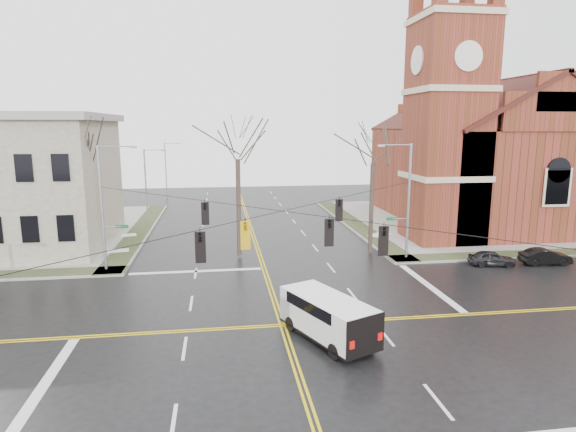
{
  "coord_description": "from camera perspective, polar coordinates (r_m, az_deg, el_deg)",
  "views": [
    {
      "loc": [
        -3.15,
        -23.93,
        10.47
      ],
      "look_at": [
        1.16,
        6.0,
        4.79
      ],
      "focal_mm": 30.0,
      "sensor_mm": 36.0,
      "label": 1
    }
  ],
  "objects": [
    {
      "name": "ground",
      "position": [
        26.31,
        -0.66,
        -12.82
      ],
      "size": [
        120.0,
        120.0,
        0.0
      ],
      "primitive_type": "plane",
      "color": "black",
      "rests_on": "ground"
    },
    {
      "name": "sidewalks",
      "position": [
        26.28,
        -0.66,
        -12.67
      ],
      "size": [
        80.0,
        80.0,
        0.17
      ],
      "color": "gray",
      "rests_on": "ground"
    },
    {
      "name": "road_markings",
      "position": [
        26.3,
        -0.66,
        -12.81
      ],
      "size": [
        100.0,
        100.0,
        0.01
      ],
      "color": "gold",
      "rests_on": "ground"
    },
    {
      "name": "church",
      "position": [
        56.18,
        21.81,
        7.81
      ],
      "size": [
        24.28,
        27.48,
        27.5
      ],
      "color": "#612D19",
      "rests_on": "ground"
    },
    {
      "name": "signal_pole_ne",
      "position": [
        38.67,
        13.88,
        2.11
      ],
      "size": [
        2.75,
        0.22,
        9.0
      ],
      "color": "gray",
      "rests_on": "ground"
    },
    {
      "name": "signal_pole_nw",
      "position": [
        36.77,
        -20.95,
        1.29
      ],
      "size": [
        2.75,
        0.22,
        9.0
      ],
      "color": "gray",
      "rests_on": "ground"
    },
    {
      "name": "span_wires",
      "position": [
        24.51,
        -0.69,
        0.6
      ],
      "size": [
        23.02,
        23.02,
        0.03
      ],
      "color": "black",
      "rests_on": "ground"
    },
    {
      "name": "traffic_signals",
      "position": [
        24.0,
        -0.48,
        -1.44
      ],
      "size": [
        8.21,
        8.26,
        1.3
      ],
      "color": "black",
      "rests_on": "ground"
    },
    {
      "name": "streetlight_north_a",
      "position": [
        52.81,
        -16.35,
        3.68
      ],
      "size": [
        2.3,
        0.2,
        8.0
      ],
      "color": "gray",
      "rests_on": "ground"
    },
    {
      "name": "streetlight_north_b",
      "position": [
        72.57,
        -14.18,
        5.57
      ],
      "size": [
        2.3,
        0.2,
        8.0
      ],
      "color": "gray",
      "rests_on": "ground"
    },
    {
      "name": "cargo_van",
      "position": [
        24.49,
        4.4,
        -11.45
      ],
      "size": [
        4.31,
        6.04,
        2.16
      ],
      "rotation": [
        0.0,
        0.0,
        0.42
      ],
      "color": "white",
      "rests_on": "ground"
    },
    {
      "name": "parked_car_a",
      "position": [
        39.82,
        23.01,
        -4.62
      ],
      "size": [
        3.6,
        2.07,
        1.15
      ],
      "primitive_type": "imported",
      "rotation": [
        0.0,
        0.0,
        1.35
      ],
      "color": "black",
      "rests_on": "ground"
    },
    {
      "name": "parked_car_b",
      "position": [
        41.88,
        28.19,
        -4.26
      ],
      "size": [
        3.83,
        1.58,
        1.23
      ],
      "primitive_type": "imported",
      "rotation": [
        0.0,
        0.0,
        1.5
      ],
      "color": "black",
      "rests_on": "ground"
    },
    {
      "name": "tree_nw_far",
      "position": [
        39.58,
        -23.61,
        6.56
      ],
      "size": [
        4.0,
        4.0,
        11.41
      ],
      "color": "#342921",
      "rests_on": "ground"
    },
    {
      "name": "tree_nw_near",
      "position": [
        38.0,
        -6.0,
        7.49
      ],
      "size": [
        4.0,
        4.0,
        11.64
      ],
      "color": "#342921",
      "rests_on": "ground"
    },
    {
      "name": "tree_ne",
      "position": [
        39.75,
        10.04,
        6.86
      ],
      "size": [
        4.0,
        4.0,
        11.0
      ],
      "color": "#342921",
      "rests_on": "ground"
    }
  ]
}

